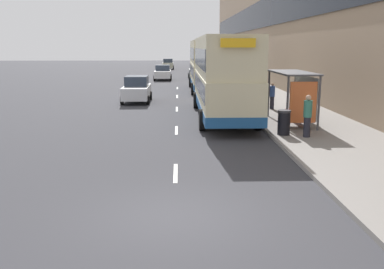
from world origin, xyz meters
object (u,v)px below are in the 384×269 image
object	(u,v)px
double_decker_bus_near	(223,76)
car_1	(196,71)
car_3	(163,73)
double_decker_bus_ahead	(206,64)
bus_shelter	(297,88)
litter_bin	(284,122)
car_0	(168,64)
pedestrian_at_shelter	(302,102)
pedestrian_2	(272,96)
pedestrian_1	(308,116)
car_2	(137,89)

from	to	relation	value
double_decker_bus_near	car_1	xyz separation A→B (m)	(-0.19, 28.91, -1.41)
car_1	car_3	xyz separation A→B (m)	(-3.98, -2.00, -0.03)
double_decker_bus_ahead	car_3	size ratio (longest dim) A/B	2.57
double_decker_bus_ahead	car_1	distance (m)	14.46
bus_shelter	litter_bin	world-z (taller)	bus_shelter
car_0	car_1	size ratio (longest dim) A/B	1.00
pedestrian_at_shelter	car_0	bearing A→B (deg)	98.80
bus_shelter	car_1	distance (m)	31.76
pedestrian_2	bus_shelter	bearing A→B (deg)	-88.94
car_3	pedestrian_1	size ratio (longest dim) A/B	2.36
double_decker_bus_ahead	car_0	distance (m)	36.22
double_decker_bus_near	pedestrian_at_shelter	world-z (taller)	double_decker_bus_near
pedestrian_at_shelter	bus_shelter	bearing A→B (deg)	-116.71
bus_shelter	double_decker_bus_ahead	distance (m)	17.47
pedestrian_1	litter_bin	size ratio (longest dim) A/B	1.66
car_0	pedestrian_at_shelter	distance (m)	52.49
double_decker_bus_ahead	pedestrian_2	world-z (taller)	double_decker_bus_ahead
double_decker_bus_near	litter_bin	xyz separation A→B (m)	(2.08, -5.20, -1.62)
car_0	car_3	world-z (taller)	car_0
bus_shelter	pedestrian_at_shelter	size ratio (longest dim) A/B	2.36
bus_shelter	litter_bin	bearing A→B (deg)	-115.54
car_0	car_2	distance (m)	43.49
car_1	car_0	bearing A→B (deg)	100.30
double_decker_bus_near	car_3	size ratio (longest dim) A/B	2.75
car_2	pedestrian_1	bearing A→B (deg)	122.81
double_decker_bus_near	double_decker_bus_ahead	xyz separation A→B (m)	(0.06, 14.52, -0.00)
double_decker_bus_ahead	car_3	world-z (taller)	double_decker_bus_ahead
pedestrian_at_shelter	pedestrian_2	size ratio (longest dim) A/B	1.13
car_1	pedestrian_2	distance (m)	26.77
car_1	car_3	distance (m)	4.45
double_decker_bus_near	car_2	xyz separation A→B (m)	(-5.27, 7.01, -1.40)
bus_shelter	pedestrian_2	bearing A→B (deg)	91.06
car_3	litter_bin	bearing A→B (deg)	101.00
double_decker_bus_near	pedestrian_2	xyz separation A→B (m)	(3.20, 2.36, -1.34)
car_0	car_3	bearing A→B (deg)	89.86
pedestrian_at_shelter	litter_bin	xyz separation A→B (m)	(-1.85, -3.80, -0.38)
car_1	car_3	world-z (taller)	car_1
bus_shelter	car_3	size ratio (longest dim) A/B	1.02
double_decker_bus_near	double_decker_bus_ahead	distance (m)	14.52
double_decker_bus_near	car_0	world-z (taller)	double_decker_bus_near
double_decker_bus_ahead	litter_bin	size ratio (longest dim) A/B	10.07
car_2	pedestrian_at_shelter	size ratio (longest dim) A/B	2.41
car_0	car_3	size ratio (longest dim) A/B	0.96
pedestrian_at_shelter	pedestrian_2	xyz separation A→B (m)	(-0.72, 3.76, -0.10)
pedestrian_2	litter_bin	world-z (taller)	pedestrian_2
double_decker_bus_ahead	double_decker_bus_near	bearing A→B (deg)	-90.25
car_1	pedestrian_2	xyz separation A→B (m)	(3.39, -26.55, 0.06)
car_2	pedestrian_1	world-z (taller)	pedestrian_1
double_decker_bus_ahead	car_1	size ratio (longest dim) A/B	2.68
double_decker_bus_ahead	car_0	bearing A→B (deg)	96.61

